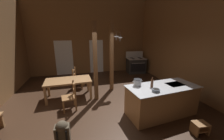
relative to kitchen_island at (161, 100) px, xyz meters
name	(u,v)px	position (x,y,z in m)	size (l,w,h in m)	color
ground_plane	(106,108)	(-1.58, 0.85, -0.52)	(7.85, 9.43, 0.10)	#382316
wall_back	(90,36)	(-1.58, 5.24, 1.79)	(7.85, 0.14, 4.53)	brown
wall_right	(200,39)	(2.01, 0.85, 1.79)	(0.14, 9.43, 4.53)	brown
glazed_door_back_left	(64,58)	(-3.17, 5.16, 0.56)	(1.00, 0.01, 2.05)	white
glazed_panel_back_right	(96,57)	(-1.23, 5.16, 0.56)	(0.84, 0.01, 2.05)	white
kitchen_island	(161,100)	(0.00, 0.00, 0.00)	(2.24, 1.16, 0.94)	#9E7044
stove_range	(136,65)	(1.18, 4.45, 0.01)	(1.19, 0.89, 1.32)	#282828
support_post_with_pot_rack	(112,56)	(-0.98, 2.26, 1.06)	(0.55, 0.22, 2.88)	brown
support_post_center	(95,63)	(-1.81, 1.52, 0.97)	(0.14, 0.14, 2.88)	brown
step_stool	(200,127)	(0.45, -1.03, -0.29)	(0.38, 0.31, 0.30)	olive
dining_table	(68,82)	(-2.82, 1.91, 0.18)	(1.74, 0.97, 0.74)	#9E7044
ladderback_chair_near_window	(77,79)	(-2.49, 2.83, -0.02)	(0.54, 0.54, 0.95)	olive
ladderback_chair_by_post	(70,97)	(-2.74, 1.01, -0.02)	(0.50, 0.50, 0.95)	olive
backpack	(62,132)	(-2.88, -0.49, -0.15)	(0.33, 0.31, 0.60)	#4C4233
stockpot_on_counter	(137,82)	(-0.72, 0.24, 0.57)	(0.31, 0.24, 0.20)	#B7BABF
mixing_bowl_on_counter	(156,90)	(-0.43, -0.30, 0.51)	(0.21, 0.21, 0.08)	slate
bottle_tall_on_counter	(152,83)	(-0.36, 0.03, 0.59)	(0.08, 0.08, 0.29)	#56331E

